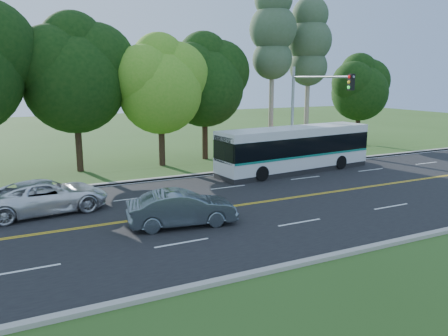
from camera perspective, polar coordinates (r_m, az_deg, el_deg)
name	(u,v)px	position (r m, az deg, el deg)	size (l,w,h in m)	color
ground	(267,202)	(22.61, 5.66, -4.38)	(120.00, 120.00, 0.00)	#31541C
road	(267,201)	(22.61, 5.66, -4.36)	(60.00, 14.00, 0.02)	black
curb_north	(210,173)	(28.72, -1.84, -0.70)	(60.00, 0.30, 0.15)	#ACA59B
curb_south	(369,248)	(17.26, 18.41, -9.87)	(60.00, 0.30, 0.15)	#ACA59B
grass_verge	(199,169)	(30.39, -3.28, -0.07)	(60.00, 4.00, 0.10)	#31541C
lane_markings	(266,201)	(22.56, 5.46, -4.36)	(57.60, 13.82, 0.00)	gold
tree_row	(110,70)	(31.22, -14.70, 12.22)	(44.70, 9.10, 13.84)	black
bougainvillea_hedge	(292,153)	(32.96, 8.88, 1.92)	(9.50, 2.25, 1.50)	maroon
traffic_signal	(309,102)	(29.91, 11.06, 8.48)	(0.42, 6.10, 7.00)	#96999E
transit_bus	(295,150)	(29.75, 9.24, 2.37)	(11.58, 3.63, 2.98)	silver
sedan	(182,208)	(18.80, -5.53, -5.26)	(1.61, 4.60, 1.52)	slate
suv	(47,196)	(22.15, -22.14, -3.43)	(2.56, 5.55, 1.54)	white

